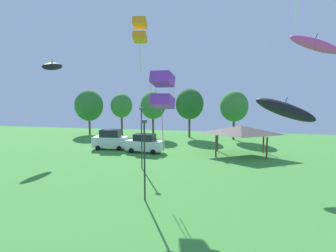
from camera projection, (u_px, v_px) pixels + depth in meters
name	position (u px, v px, depth m)	size (l,w,h in m)	color
kite_flying_1	(314.00, 44.00, 27.99)	(4.88, 3.04, 2.83)	#E54C93
kite_flying_2	(140.00, 30.00, 29.28)	(1.40, 1.53, 5.09)	orange
kite_flying_3	(163.00, 90.00, 21.28)	(1.62, 1.76, 5.82)	purple
kite_flying_5	(53.00, 66.00, 39.40)	(1.05, 4.50, 1.59)	black
kite_flying_7	(284.00, 109.00, 25.80)	(5.42, 3.53, 2.71)	black
parked_car_leftmost	(110.00, 140.00, 39.92)	(4.75, 2.40, 2.66)	silver
parked_car_second_from_left	(145.00, 143.00, 37.79)	(4.84, 2.29, 2.37)	silver
park_pavilion	(241.00, 130.00, 36.16)	(7.39, 4.96, 3.60)	brown
light_post_0	(145.00, 155.00, 20.85)	(0.36, 0.20, 5.73)	#2D2D33
light_post_2	(142.00, 134.00, 29.59)	(0.36, 0.20, 6.11)	#2D2D33
treeline_tree_0	(89.00, 106.00, 54.73)	(5.15, 5.15, 8.02)	brown
treeline_tree_1	(122.00, 106.00, 53.26)	(3.86, 3.86, 7.36)	brown
treeline_tree_2	(153.00, 105.00, 50.47)	(4.24, 4.24, 7.74)	brown
treeline_tree_3	(190.00, 104.00, 50.19)	(4.69, 4.69, 8.23)	brown
treeline_tree_4	(234.00, 106.00, 47.87)	(4.48, 4.48, 7.83)	brown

